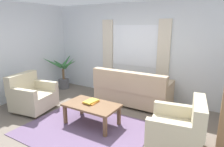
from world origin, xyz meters
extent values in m
plane|color=#6B6056|center=(0.00, 0.00, 0.00)|extent=(6.24, 6.24, 0.00)
cube|color=silver|center=(0.00, 2.26, 1.30)|extent=(5.32, 0.12, 2.60)
cube|color=white|center=(0.00, 2.20, 1.45)|extent=(1.30, 0.01, 1.10)
cube|color=beige|center=(-0.83, 2.17, 1.45)|extent=(0.32, 0.06, 1.40)
cube|color=beige|center=(0.83, 2.17, 1.45)|extent=(0.32, 0.06, 1.40)
cube|color=#604C6B|center=(0.00, 0.00, 0.01)|extent=(2.37, 1.85, 0.01)
cube|color=tan|center=(0.24, 1.67, 0.25)|extent=(1.90, 0.80, 0.38)
cube|color=tan|center=(0.24, 1.35, 0.68)|extent=(1.90, 0.20, 0.48)
cube|color=tan|center=(1.11, 1.67, 0.56)|extent=(0.16, 0.80, 0.24)
cube|color=tan|center=(-0.63, 1.67, 0.56)|extent=(0.16, 0.80, 0.24)
cylinder|color=brown|center=(1.09, 1.97, 0.03)|extent=(0.06, 0.06, 0.06)
cylinder|color=brown|center=(-0.61, 1.97, 0.03)|extent=(0.06, 0.06, 0.06)
cylinder|color=brown|center=(1.09, 1.37, 0.03)|extent=(0.06, 0.06, 0.06)
cylinder|color=brown|center=(-0.61, 1.37, 0.03)|extent=(0.06, 0.06, 0.06)
cube|color=#BCB293|center=(-1.61, 0.10, 0.24)|extent=(0.93, 0.96, 0.36)
cube|color=#BCB293|center=(-1.94, 0.05, 0.65)|extent=(0.32, 0.86, 0.46)
cube|color=#BCB293|center=(-1.55, -0.25, 0.53)|extent=(0.81, 0.25, 0.22)
cube|color=#BCB293|center=(-1.67, 0.46, 0.53)|extent=(0.81, 0.25, 0.22)
cylinder|color=brown|center=(-1.24, -0.18, 0.03)|extent=(0.05, 0.05, 0.06)
cylinder|color=brown|center=(-1.35, 0.49, 0.03)|extent=(0.05, 0.05, 0.06)
cylinder|color=brown|center=(-1.87, -0.29, 0.03)|extent=(0.05, 0.05, 0.06)
cylinder|color=brown|center=(-1.98, 0.38, 0.03)|extent=(0.05, 0.05, 0.06)
cube|color=#BCB293|center=(1.63, 0.28, 0.24)|extent=(0.92, 0.95, 0.36)
cube|color=#BCB293|center=(1.95, 0.33, 0.65)|extent=(0.31, 0.86, 0.46)
cube|color=#BCB293|center=(1.57, 0.63, 0.53)|extent=(0.81, 0.24, 0.22)
cube|color=#BCB293|center=(1.68, -0.08, 0.53)|extent=(0.81, 0.24, 0.22)
cylinder|color=brown|center=(1.26, 0.57, 0.03)|extent=(0.05, 0.05, 0.06)
cylinder|color=brown|center=(1.89, 0.66, 0.03)|extent=(0.05, 0.05, 0.06)
cube|color=brown|center=(-0.02, 0.25, 0.42)|extent=(1.10, 0.64, 0.04)
cube|color=brown|center=(-0.51, -0.01, 0.20)|extent=(0.06, 0.06, 0.40)
cube|color=brown|center=(0.47, -0.01, 0.20)|extent=(0.06, 0.06, 0.40)
cube|color=brown|center=(-0.51, 0.51, 0.20)|extent=(0.06, 0.06, 0.40)
cube|color=brown|center=(0.47, 0.51, 0.20)|extent=(0.06, 0.06, 0.40)
cube|color=orange|center=(-0.08, 0.31, 0.45)|extent=(0.26, 0.27, 0.02)
cube|color=gold|center=(-0.07, 0.30, 0.48)|extent=(0.22, 0.31, 0.03)
cylinder|color=#56565B|center=(-2.22, 1.70, 0.15)|extent=(0.33, 0.33, 0.31)
cylinder|color=brown|center=(-2.22, 1.70, 0.48)|extent=(0.07, 0.07, 0.33)
cone|color=#38753D|center=(-1.95, 1.72, 0.83)|extent=(0.54, 0.14, 0.32)
cone|color=#38753D|center=(-2.14, 1.92, 0.81)|extent=(0.21, 0.43, 0.39)
cone|color=#38753D|center=(-2.34, 2.02, 0.88)|extent=(0.25, 0.63, 0.45)
cone|color=#38753D|center=(-2.47, 1.70, 0.82)|extent=(0.50, 0.11, 0.29)
cone|color=#38753D|center=(-2.43, 1.45, 0.87)|extent=(0.41, 0.54, 0.45)
cone|color=#38753D|center=(-2.09, 1.52, 0.80)|extent=(0.30, 0.41, 0.34)
cube|color=olive|center=(2.24, 0.57, 0.85)|extent=(0.02, 0.90, 1.70)
camera|label=1|loc=(2.21, -2.67, 1.98)|focal=31.05mm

